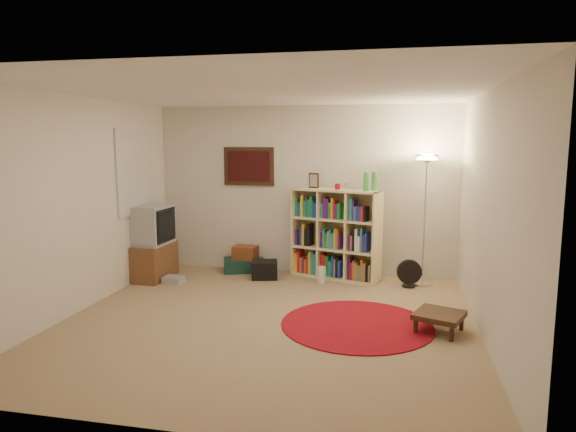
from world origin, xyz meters
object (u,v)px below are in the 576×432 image
Objects in this scene: tv_stand at (151,243)px; side_table at (439,316)px; floor_fan at (409,273)px; suitcase at (244,265)px; bookshelf at (335,235)px; floor_lamp at (426,177)px.

tv_stand is 1.80× the size of side_table.
floor_fan is at bearing 99.32° from side_table.
bookshelf is at bearing -22.45° from suitcase.
floor_fan is at bearing 2.35° from bookshelf.
bookshelf is 2.40m from side_table.
bookshelf is 1.45× the size of tv_stand.
floor_fan is 0.64× the size of side_table.
floor_fan is 0.55× the size of suitcase.
floor_fan is (1.06, -0.30, -0.43)m from bookshelf.
floor_lamp is 4.68× the size of floor_fan.
floor_lamp is 1.68× the size of tv_stand.
floor_fan is 1.66m from side_table.
suitcase is (-2.46, 0.38, -0.10)m from floor_fan.
bookshelf reaches higher than side_table.
floor_fan is 2.49m from suitcase.
tv_stand is (-2.59, -0.60, -0.11)m from bookshelf.
bookshelf is 1.50m from suitcase.
bookshelf is at bearing 174.22° from floor_lamp.
suitcase is (1.20, 0.67, -0.42)m from tv_stand.
tv_stand is 1.53× the size of suitcase.
side_table is (1.33, -1.94, -0.45)m from bookshelf.
suitcase is at bearing 175.67° from floor_lamp.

